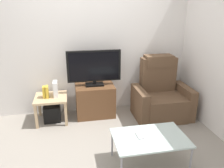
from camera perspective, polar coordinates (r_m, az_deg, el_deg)
name	(u,v)px	position (r m, az deg, el deg)	size (l,w,h in m)	color
ground_plane	(97,139)	(3.56, -3.71, -13.71)	(6.40, 6.40, 0.00)	gray
wall_back	(87,42)	(4.16, -6.18, 10.39)	(6.40, 0.06, 2.60)	silver
wall_side	(221,50)	(3.77, 25.75, 7.66)	(0.06, 4.48, 2.60)	silver
tv_stand	(95,100)	(4.16, -4.26, -4.10)	(0.69, 0.48, 0.57)	brown
television	(94,67)	(3.97, -4.51, 4.21)	(0.94, 0.20, 0.63)	black
recliner_armchair	(161,96)	(4.20, 12.17, -3.03)	(0.98, 0.78, 1.08)	brown
side_table	(51,100)	(4.05, -15.04, -4.01)	(0.54, 0.54, 0.45)	tan
subwoofer_box	(52,113)	(4.15, -14.76, -7.04)	(0.28, 0.28, 0.28)	black
book_leftmost	(44,92)	(3.98, -16.70, -1.95)	(0.04, 0.10, 0.20)	gold
book_middle	(47,92)	(3.97, -15.98, -1.89)	(0.04, 0.13, 0.20)	gold
game_console	(56,89)	(3.98, -14.00, -1.21)	(0.07, 0.20, 0.26)	white
coffee_table	(150,139)	(2.90, 9.48, -13.41)	(0.90, 0.60, 0.41)	#B2C6C1
cell_phone	(140,136)	(2.89, 6.94, -12.75)	(0.07, 0.15, 0.01)	#B7B7BC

